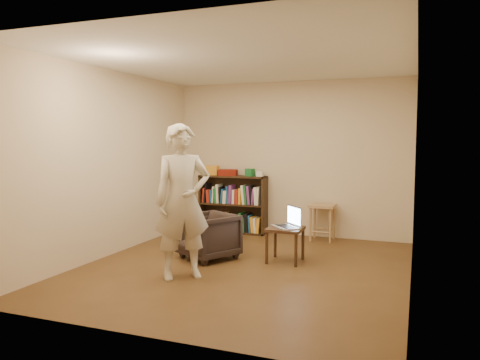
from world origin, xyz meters
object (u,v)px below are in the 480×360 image
at_px(bookshelf, 233,207).
at_px(laptop, 289,223).
at_px(armchair, 208,236).
at_px(stool, 322,211).
at_px(person, 183,201).
at_px(side_table, 285,233).

xyz_separation_m(bookshelf, laptop, (1.43, -1.60, 0.09)).
bearing_deg(armchair, laptop, 42.18).
distance_m(stool, person, 2.90).
relative_size(bookshelf, laptop, 2.58).
relative_size(bookshelf, person, 0.66).
distance_m(laptop, person, 1.55).
bearing_deg(armchair, person, -54.67).
distance_m(bookshelf, stool, 1.60).
height_order(armchair, laptop, laptop).
xyz_separation_m(stool, armchair, (-1.24, -1.73, -0.16)).
height_order(armchair, side_table, armchair).
xyz_separation_m(stool, person, (-1.14, -2.63, 0.44)).
height_order(armchair, person, person).
bearing_deg(bookshelf, person, -80.66).
bearing_deg(stool, side_table, -97.72).
bearing_deg(side_table, laptop, 28.83).
height_order(laptop, person, person).
relative_size(bookshelf, armchair, 1.74).
bearing_deg(bookshelf, armchair, -78.90).
bearing_deg(stool, laptop, -96.36).
distance_m(stool, armchair, 2.13).
xyz_separation_m(bookshelf, person, (0.45, -2.74, 0.47)).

